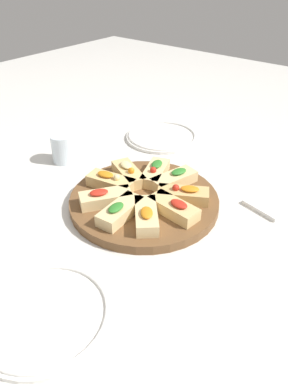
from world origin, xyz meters
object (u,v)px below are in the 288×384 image
(napkin_stack, at_px, (272,203))
(water_glass, at_px, (63,149))
(plate_right, at_px, (162,136))
(plate_left, at_px, (43,315))
(serving_board, at_px, (144,201))

(napkin_stack, bearing_deg, water_glass, 107.19)
(water_glass, height_order, napkin_stack, water_glass)
(napkin_stack, bearing_deg, plate_right, 73.31)
(plate_left, height_order, napkin_stack, plate_left)
(plate_left, bearing_deg, plate_right, 21.07)
(serving_board, relative_size, water_glass, 4.39)
(serving_board, xyz_separation_m, plate_right, (0.34, 0.20, -0.00))
(serving_board, distance_m, water_glass, 0.34)
(plate_left, relative_size, napkin_stack, 2.10)
(plate_left, bearing_deg, water_glass, 45.63)
(water_glass, bearing_deg, serving_board, -94.17)
(serving_board, bearing_deg, water_glass, 85.83)
(serving_board, distance_m, napkin_stack, 0.33)
(water_glass, bearing_deg, napkin_stack, -72.81)
(plate_right, height_order, water_glass, water_glass)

